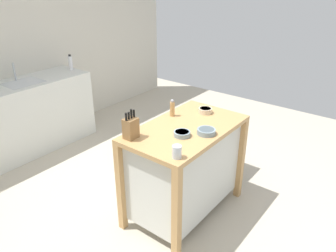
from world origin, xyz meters
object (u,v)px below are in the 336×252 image
object	(u,v)px
knife_block	(131,128)
trash_bin	(221,148)
kitchen_island	(185,166)
drinking_cup	(177,152)
pepper_grinder	(172,108)
bowl_ceramic_wide	(205,110)
sink_faucet	(14,72)
bottle_dish_soap	(70,63)
bowl_ceramic_small	(182,134)
bowl_stoneware_deep	(206,131)

from	to	relation	value
knife_block	trash_bin	world-z (taller)	knife_block
kitchen_island	trash_bin	distance (m)	0.83
kitchen_island	drinking_cup	xyz separation A→B (m)	(-0.47, -0.25, 0.45)
trash_bin	pepper_grinder	bearing A→B (deg)	166.21
kitchen_island	bowl_ceramic_wide	xyz separation A→B (m)	(0.37, 0.04, 0.42)
pepper_grinder	sink_faucet	world-z (taller)	sink_faucet
trash_bin	bottle_dish_soap	distance (m)	2.35
knife_block	bottle_dish_soap	distance (m)	2.30
knife_block	pepper_grinder	xyz separation A→B (m)	(0.56, 0.01, -0.01)
bowl_ceramic_small	bowl_stoneware_deep	size ratio (longest dim) A/B	0.89
pepper_grinder	trash_bin	size ratio (longest dim) A/B	0.26
sink_faucet	bottle_dish_soap	world-z (taller)	sink_faucet
bowl_ceramic_small	drinking_cup	xyz separation A→B (m)	(-0.31, -0.17, 0.03)
bowl_stoneware_deep	pepper_grinder	world-z (taller)	pepper_grinder
knife_block	drinking_cup	xyz separation A→B (m)	(-0.02, -0.48, -0.04)
knife_block	pepper_grinder	size ratio (longest dim) A/B	1.49
bowl_ceramic_small	bottle_dish_soap	bearing A→B (deg)	73.54
knife_block	bowl_stoneware_deep	distance (m)	0.62
knife_block	sink_faucet	xyz separation A→B (m)	(0.26, 2.22, 0.01)
bowl_ceramic_wide	pepper_grinder	bearing A→B (deg)	140.43
pepper_grinder	trash_bin	xyz separation A→B (m)	(0.69, -0.17, -0.66)
kitchen_island	trash_bin	xyz separation A→B (m)	(0.81, 0.07, -0.19)
bottle_dish_soap	bowl_stoneware_deep	bearing A→B (deg)	-102.31
bowl_stoneware_deep	bottle_dish_soap	xyz separation A→B (m)	(0.55, 2.52, 0.07)
bowl_ceramic_wide	drinking_cup	distance (m)	0.88
bowl_ceramic_small	bottle_dish_soap	xyz separation A→B (m)	(0.70, 2.38, 0.07)
bowl_ceramic_wide	bowl_stoneware_deep	bearing A→B (deg)	-146.80
knife_block	bowl_ceramic_small	world-z (taller)	knife_block
bowl_ceramic_small	kitchen_island	bearing A→B (deg)	23.97
knife_block	bowl_ceramic_wide	size ratio (longest dim) A/B	1.89
kitchen_island	bowl_stoneware_deep	world-z (taller)	bowl_stoneware_deep
bowl_stoneware_deep	drinking_cup	distance (m)	0.46
bowl_ceramic_small	bottle_dish_soap	size ratio (longest dim) A/B	0.65
bowl_stoneware_deep	knife_block	bearing A→B (deg)	134.65
knife_block	pepper_grinder	bearing A→B (deg)	1.11
bowl_ceramic_wide	sink_faucet	world-z (taller)	sink_faucet
bottle_dish_soap	bowl_ceramic_wide	bearing A→B (deg)	-94.36
bowl_ceramic_wide	pepper_grinder	xyz separation A→B (m)	(-0.25, 0.21, 0.05)
knife_block	sink_faucet	bearing A→B (deg)	83.29
knife_block	trash_bin	xyz separation A→B (m)	(1.25, -0.16, -0.68)
bowl_ceramic_wide	bottle_dish_soap	size ratio (longest dim) A/B	0.61
bottle_dish_soap	trash_bin	bearing A→B (deg)	-83.21
knife_block	bottle_dish_soap	world-z (taller)	knife_block
bowl_stoneware_deep	pepper_grinder	size ratio (longest dim) A/B	0.94
bowl_ceramic_wide	bowl_ceramic_small	bearing A→B (deg)	-168.41
knife_block	bowl_ceramic_wide	distance (m)	0.84
knife_block	bowl_stoneware_deep	bearing A→B (deg)	-45.35
bowl_ceramic_small	knife_block	bearing A→B (deg)	132.85
bowl_stoneware_deep	bottle_dish_soap	distance (m)	2.58
drinking_cup	sink_faucet	bearing A→B (deg)	83.96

